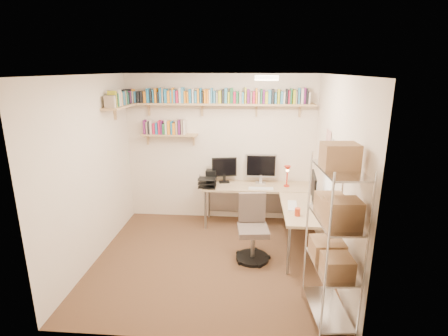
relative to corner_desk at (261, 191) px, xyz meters
The scene contains 6 objects.
ground 1.38m from the corner_desk, 125.40° to the right, with size 3.20×3.20×0.00m, color #4D3421.
room_shell 1.47m from the corner_desk, 125.25° to the right, with size 3.24×3.04×2.52m.
wall_shelves 1.77m from the corner_desk, 164.00° to the left, with size 3.12×1.09×0.80m.
corner_desk is the anchor object (origin of this frame).
office_chair 0.92m from the corner_desk, 98.19° to the right, with size 0.48×0.49×0.92m.
wire_rack 2.22m from the corner_desk, 72.18° to the right, with size 0.44×0.79×1.90m.
Camera 1 is at (0.52, -4.31, 2.57)m, focal length 28.00 mm.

